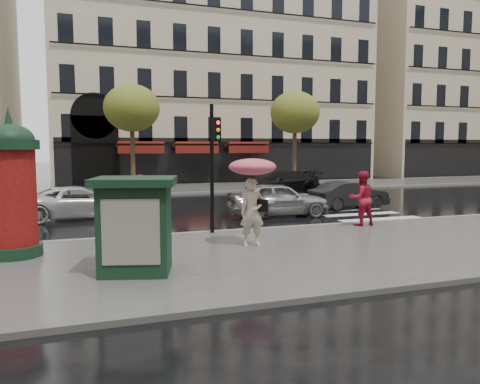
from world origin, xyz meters
name	(u,v)px	position (x,y,z in m)	size (l,w,h in m)	color
ground	(285,252)	(0.00, 0.00, 0.00)	(160.00, 160.00, 0.00)	black
near_sidewalk	(293,253)	(0.00, -0.50, 0.06)	(90.00, 7.00, 0.12)	#474744
far_sidewalk	(163,189)	(0.00, 19.00, 0.06)	(90.00, 6.00, 0.12)	#474744
near_kerb	(247,231)	(0.00, 3.00, 0.07)	(90.00, 0.25, 0.14)	slate
far_kerb	(172,194)	(0.00, 16.00, 0.07)	(90.00, 0.25, 0.14)	slate
zebra_crossing	(313,203)	(6.00, 9.60, 0.01)	(3.60, 11.75, 0.01)	silver
bldg_far_corner	(206,52)	(6.00, 30.00, 11.31)	(26.00, 14.00, 22.90)	#B7A88C
bldg_far_right	(454,69)	(34.00, 30.00, 11.31)	(24.00, 14.00, 22.90)	#B7A88C
tree_far_left	(132,108)	(-2.00, 18.00, 5.17)	(3.40, 3.40, 6.64)	#38281C
tree_far_right	(295,113)	(9.00, 18.00, 5.17)	(3.40, 3.40, 6.64)	#38281C
woman_umbrella	(252,187)	(-0.78, 0.47, 1.77)	(1.30, 1.30, 2.50)	beige
woman_red	(361,198)	(4.00, 2.40, 1.07)	(0.92, 0.72, 1.89)	#AC1531
man_burgundy	(141,207)	(-3.55, 2.40, 1.09)	(0.95, 0.62, 1.93)	#4D0F16
morris_column	(11,185)	(-6.83, 1.32, 1.90)	(1.38, 1.38, 3.72)	black
traffic_light	(213,155)	(-1.23, 2.73, 2.58)	(0.30, 0.40, 4.06)	black
newsstand	(135,224)	(-4.13, -1.24, 1.19)	(2.05, 1.86, 2.07)	black
car_silver	(278,199)	(2.43, 5.99, 0.71)	(1.67, 4.15, 1.41)	#9D9DA1
car_darkgrey	(349,195)	(6.58, 7.21, 0.62)	(1.32, 3.78, 1.25)	black
car_white	(80,202)	(-5.19, 8.15, 0.64)	(2.14, 4.64, 1.29)	silver
car_black	(282,182)	(6.49, 14.51, 0.68)	(1.92, 4.71, 1.37)	black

